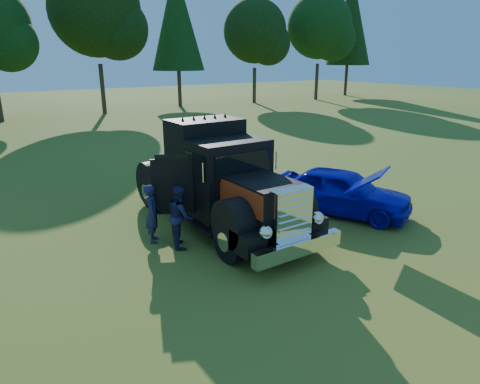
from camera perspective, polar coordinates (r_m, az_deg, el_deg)
The scene contains 5 objects.
ground at distance 11.48m, azimuth 9.05°, elevation -6.93°, with size 120.00×120.00×0.00m, color #395E1B.
diamond_t_truck at distance 12.16m, azimuth -2.54°, elevation 1.14°, with size 3.27×7.16×3.00m.
hotrod_coupe at distance 13.67m, azimuth 13.42°, elevation 0.10°, with size 3.38×4.53×1.89m.
spectator_near at distance 11.46m, azimuth -11.61°, elevation -2.83°, with size 0.58×0.38×1.58m, color #1D2945.
spectator_far at distance 11.09m, azimuth -7.94°, elevation -3.21°, with size 0.79×0.62×1.63m, color navy.
Camera 1 is at (-7.26, -7.52, 4.73)m, focal length 32.00 mm.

